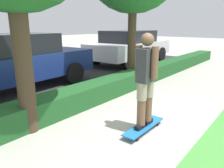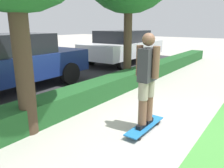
% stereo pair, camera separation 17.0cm
% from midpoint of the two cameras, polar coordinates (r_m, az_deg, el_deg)
% --- Properties ---
extents(ground_plane, '(60.00, 60.00, 0.00)m').
position_cam_midpoint_polar(ground_plane, '(4.07, 6.00, -10.95)').
color(ground_plane, '#ADA89E').
extents(street_asphalt, '(18.45, 5.00, 0.01)m').
position_cam_midpoint_polar(street_asphalt, '(7.03, -24.94, -0.96)').
color(street_asphalt, '#2D2D30').
rests_on(street_asphalt, ground_plane).
extents(hedge_row, '(18.45, 0.60, 0.45)m').
position_cam_midpoint_polar(hedge_row, '(4.92, -10.22, -3.59)').
color(hedge_row, '#1E5123').
rests_on(hedge_row, ground_plane).
extents(skateboard, '(1.01, 0.24, 0.10)m').
position_cam_midpoint_polar(skateboard, '(3.90, 7.33, -10.87)').
color(skateboard, '#1E6BAD').
rests_on(skateboard, ground_plane).
extents(skater_person, '(0.48, 0.40, 1.57)m').
position_cam_midpoint_polar(skater_person, '(3.61, 7.78, 1.39)').
color(skater_person, black).
rests_on(skater_person, skateboard).
extents(parked_car_middle, '(4.54, 1.90, 1.56)m').
position_cam_midpoint_polar(parked_car_middle, '(6.67, -25.63, 5.30)').
color(parked_car_middle, navy).
rests_on(parked_car_middle, ground_plane).
extents(parked_car_rear, '(4.82, 2.06, 1.53)m').
position_cam_midpoint_polar(parked_car_rear, '(10.69, 2.69, 9.92)').
color(parked_car_rear, silver).
rests_on(parked_car_rear, ground_plane).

